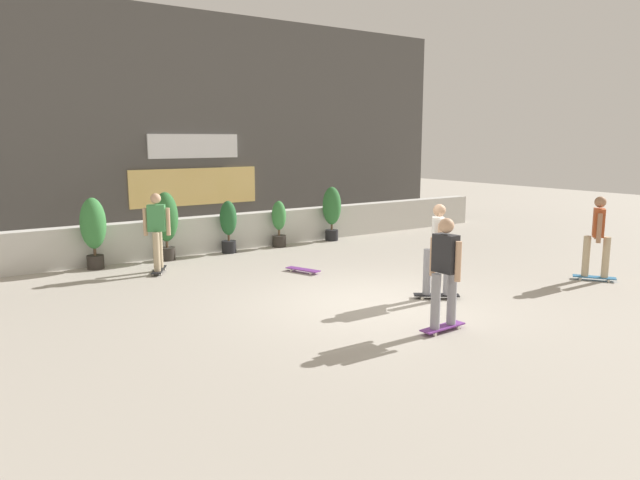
{
  "coord_description": "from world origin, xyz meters",
  "views": [
    {
      "loc": [
        -6.36,
        -7.64,
        2.82
      ],
      "look_at": [
        0.0,
        1.5,
        0.9
      ],
      "focal_mm": 33.09,
      "sensor_mm": 36.0,
      "label": 1
    }
  ],
  "objects_px": {
    "skater_far_right": "(445,269)",
    "skater_far_left": "(598,234)",
    "skater_foreground": "(157,229)",
    "skateboard_near_camera": "(303,270)",
    "potted_plant_0": "(93,227)",
    "potted_plant_1": "(166,220)",
    "potted_plant_4": "(332,209)",
    "potted_plant_3": "(279,222)",
    "skater_by_wall_left": "(438,247)",
    "potted_plant_2": "(228,224)"
  },
  "relations": [
    {
      "from": "potted_plant_1",
      "to": "skater_far_left",
      "type": "relative_size",
      "value": 0.94
    },
    {
      "from": "potted_plant_3",
      "to": "skater_foreground",
      "type": "bearing_deg",
      "value": -162.38
    },
    {
      "from": "skater_far_left",
      "to": "skateboard_near_camera",
      "type": "relative_size",
      "value": 2.07
    },
    {
      "from": "skater_far_left",
      "to": "skater_far_right",
      "type": "bearing_deg",
      "value": -174.19
    },
    {
      "from": "potted_plant_1",
      "to": "potted_plant_4",
      "type": "relative_size",
      "value": 1.07
    },
    {
      "from": "potted_plant_1",
      "to": "skater_by_wall_left",
      "type": "relative_size",
      "value": 0.94
    },
    {
      "from": "potted_plant_0",
      "to": "potted_plant_2",
      "type": "distance_m",
      "value": 3.23
    },
    {
      "from": "potted_plant_4",
      "to": "skater_by_wall_left",
      "type": "bearing_deg",
      "value": -108.83
    },
    {
      "from": "skater_by_wall_left",
      "to": "potted_plant_1",
      "type": "bearing_deg",
      "value": 114.35
    },
    {
      "from": "skater_by_wall_left",
      "to": "skater_foreground",
      "type": "height_order",
      "value": "same"
    },
    {
      "from": "potted_plant_1",
      "to": "skater_foreground",
      "type": "xyz_separation_m",
      "value": [
        -0.63,
        -1.17,
        0.0
      ]
    },
    {
      "from": "potted_plant_4",
      "to": "skater_by_wall_left",
      "type": "xyz_separation_m",
      "value": [
        -2.05,
        -6.01,
        0.07
      ]
    },
    {
      "from": "potted_plant_0",
      "to": "skater_by_wall_left",
      "type": "bearing_deg",
      "value": -54.1
    },
    {
      "from": "potted_plant_2",
      "to": "skater_foreground",
      "type": "bearing_deg",
      "value": -152.24
    },
    {
      "from": "skater_foreground",
      "to": "skateboard_near_camera",
      "type": "xyz_separation_m",
      "value": [
        2.53,
        -1.74,
        -0.88
      ]
    },
    {
      "from": "skater_far_right",
      "to": "potted_plant_1",
      "type": "bearing_deg",
      "value": 101.33
    },
    {
      "from": "potted_plant_1",
      "to": "skater_far_right",
      "type": "xyz_separation_m",
      "value": [
        1.47,
        -7.35,
        0.0
      ]
    },
    {
      "from": "skater_far_right",
      "to": "skateboard_near_camera",
      "type": "height_order",
      "value": "skater_far_right"
    },
    {
      "from": "skater_far_left",
      "to": "skater_foreground",
      "type": "distance_m",
      "value": 9.0
    },
    {
      "from": "skater_far_right",
      "to": "skater_far_left",
      "type": "bearing_deg",
      "value": 5.81
    },
    {
      "from": "potted_plant_3",
      "to": "skateboard_near_camera",
      "type": "relative_size",
      "value": 1.48
    },
    {
      "from": "skater_by_wall_left",
      "to": "skater_foreground",
      "type": "relative_size",
      "value": 1.0
    },
    {
      "from": "potted_plant_4",
      "to": "skater_far_right",
      "type": "bearing_deg",
      "value": -114.17
    },
    {
      "from": "potted_plant_2",
      "to": "skater_by_wall_left",
      "type": "height_order",
      "value": "skater_by_wall_left"
    },
    {
      "from": "potted_plant_4",
      "to": "skater_far_left",
      "type": "height_order",
      "value": "skater_far_left"
    },
    {
      "from": "potted_plant_4",
      "to": "potted_plant_1",
      "type": "bearing_deg",
      "value": 180.0
    },
    {
      "from": "potted_plant_2",
      "to": "potted_plant_1",
      "type": "bearing_deg",
      "value": -180.0
    },
    {
      "from": "skater_far_left",
      "to": "skater_foreground",
      "type": "bearing_deg",
      "value": 140.79
    },
    {
      "from": "skater_far_left",
      "to": "potted_plant_3",
      "type": "bearing_deg",
      "value": 115.61
    },
    {
      "from": "potted_plant_2",
      "to": "skateboard_near_camera",
      "type": "distance_m",
      "value": 3.0
    },
    {
      "from": "skater_by_wall_left",
      "to": "skater_far_left",
      "type": "distance_m",
      "value": 3.72
    },
    {
      "from": "potted_plant_1",
      "to": "skater_foreground",
      "type": "bearing_deg",
      "value": -118.22
    },
    {
      "from": "potted_plant_1",
      "to": "potted_plant_3",
      "type": "distance_m",
      "value": 3.07
    },
    {
      "from": "potted_plant_0",
      "to": "skater_foreground",
      "type": "bearing_deg",
      "value": -49.39
    },
    {
      "from": "skater_far_left",
      "to": "skateboard_near_camera",
      "type": "xyz_separation_m",
      "value": [
        -4.44,
        3.95,
        -0.88
      ]
    },
    {
      "from": "potted_plant_0",
      "to": "skater_foreground",
      "type": "xyz_separation_m",
      "value": [
        1.0,
        -1.17,
        0.02
      ]
    },
    {
      "from": "potted_plant_4",
      "to": "potted_plant_3",
      "type": "bearing_deg",
      "value": 180.0
    },
    {
      "from": "potted_plant_1",
      "to": "skater_far_right",
      "type": "bearing_deg",
      "value": -78.67
    },
    {
      "from": "skater_far_left",
      "to": "skater_foreground",
      "type": "height_order",
      "value": "same"
    },
    {
      "from": "potted_plant_1",
      "to": "skater_far_left",
      "type": "height_order",
      "value": "skater_far_left"
    },
    {
      "from": "potted_plant_1",
      "to": "potted_plant_4",
      "type": "xyz_separation_m",
      "value": [
        4.77,
        0.0,
        -0.07
      ]
    },
    {
      "from": "potted_plant_0",
      "to": "skater_far_left",
      "type": "bearing_deg",
      "value": -40.69
    },
    {
      "from": "potted_plant_4",
      "to": "skater_far_right",
      "type": "xyz_separation_m",
      "value": [
        -3.3,
        -7.35,
        0.07
      ]
    },
    {
      "from": "potted_plant_4",
      "to": "skater_by_wall_left",
      "type": "distance_m",
      "value": 6.35
    },
    {
      "from": "potted_plant_3",
      "to": "skater_foreground",
      "type": "relative_size",
      "value": 0.72
    },
    {
      "from": "potted_plant_0",
      "to": "skater_by_wall_left",
      "type": "distance_m",
      "value": 7.42
    },
    {
      "from": "potted_plant_4",
      "to": "potted_plant_2",
      "type": "bearing_deg",
      "value": 180.0
    },
    {
      "from": "skater_by_wall_left",
      "to": "skater_far_left",
      "type": "height_order",
      "value": "same"
    },
    {
      "from": "potted_plant_4",
      "to": "skater_foreground",
      "type": "bearing_deg",
      "value": -167.77
    },
    {
      "from": "skater_far_right",
      "to": "skater_foreground",
      "type": "relative_size",
      "value": 1.0
    }
  ]
}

